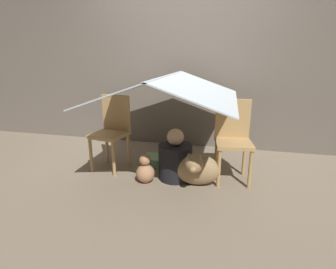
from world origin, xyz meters
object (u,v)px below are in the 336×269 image
(chair_left, at_px, (112,129))
(dog, at_px, (196,168))
(person_front, at_px, (175,159))
(chair_right, at_px, (233,137))

(chair_left, height_order, dog, chair_left)
(chair_left, height_order, person_front, chair_left)
(chair_left, relative_size, chair_right, 1.00)
(chair_right, bearing_deg, dog, -153.10)
(person_front, relative_size, dog, 1.13)
(chair_left, xyz_separation_m, person_front, (0.77, -0.14, -0.25))
(chair_left, bearing_deg, dog, -3.63)
(chair_right, bearing_deg, chair_left, 171.75)
(chair_left, distance_m, chair_right, 1.36)
(person_front, distance_m, dog, 0.26)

